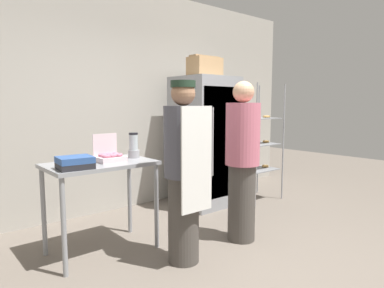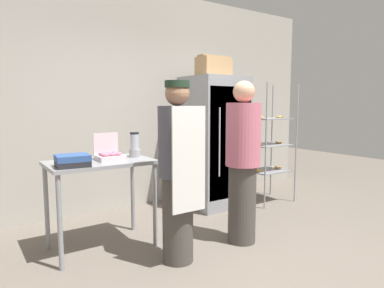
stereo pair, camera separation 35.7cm
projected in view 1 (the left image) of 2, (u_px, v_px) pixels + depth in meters
The scene contains 11 objects.
ground_plane at pixel (251, 260), 3.18m from camera, with size 14.00×14.00×0.00m, color #6B6056.
back_wall at pixel (126, 99), 4.75m from camera, with size 6.40×0.12×3.03m, color #ADA89E.
refrigerator at pixel (205, 142), 4.88m from camera, with size 0.77×0.78×1.82m.
baking_rack at pixel (257, 143), 5.14m from camera, with size 0.65×0.50×1.74m.
prep_counter at pixel (100, 175), 3.30m from camera, with size 1.01×0.62×0.89m.
donut_box at pixel (110, 156), 3.34m from camera, with size 0.26×0.22×0.27m.
blender_pitcher at pixel (134, 147), 3.55m from camera, with size 0.12×0.12×0.26m.
binder_stack at pixel (75, 163), 2.96m from camera, with size 0.31×0.27×0.11m.
cardboard_storage_box at pixel (205, 67), 4.65m from camera, with size 0.45×0.28×0.27m.
person_baker at pixel (184, 170), 3.06m from camera, with size 0.35×0.37×1.65m.
person_customer at pixel (242, 161), 3.58m from camera, with size 0.36×0.36×1.68m.
Camera 1 is at (-2.37, -1.97, 1.45)m, focal length 32.00 mm.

